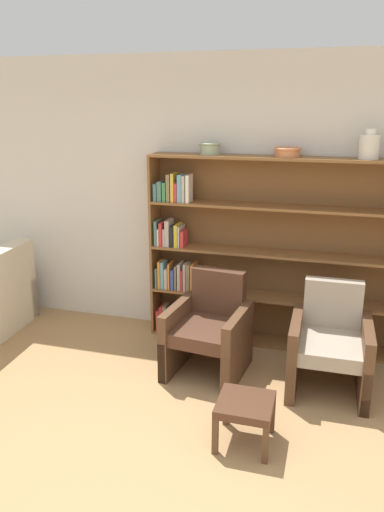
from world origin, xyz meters
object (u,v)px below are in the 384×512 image
(bookshelf, at_px, (258,255))
(armchair_cushioned, at_px, (330,344))
(bowl_olive, at_px, (287,151))
(armchair_leather, at_px, (209,329))
(bowl_copper, at_px, (210,148))
(vase_tall, at_px, (369,146))
(footstool, at_px, (245,408))

(bookshelf, distance_m, armchair_cushioned, 1.13)
(bowl_olive, xyz_separation_m, armchair_leather, (-0.53, -0.68, -1.49))
(bowl_copper, relative_size, bowl_olive, 0.83)
(vase_tall, distance_m, footstool, 2.42)
(bookshelf, height_order, vase_tall, vase_tall)
(armchair_leather, relative_size, armchair_cushioned, 1.00)
(bowl_copper, relative_size, vase_tall, 0.81)
(armchair_leather, xyz_separation_m, footstool, (0.49, -0.92, -0.11))
(vase_tall, relative_size, armchair_cushioned, 0.29)
(armchair_cushioned, bearing_deg, armchair_leather, -0.49)
(bowl_olive, distance_m, vase_tall, 0.69)
(bowl_copper, distance_m, bowl_olive, 0.71)
(vase_tall, relative_size, armchair_leather, 0.29)
(bowl_copper, distance_m, armchair_leather, 1.66)
(bookshelf, xyz_separation_m, armchair_cushioned, (0.72, -0.70, -0.50))
(bowl_copper, relative_size, armchair_cushioned, 0.24)
(bowl_copper, distance_m, armchair_cushioned, 2.05)
(bowl_copper, bearing_deg, bookshelf, 3.02)
(bowl_copper, relative_size, footstool, 0.54)
(bookshelf, relative_size, vase_tall, 9.97)
(bowl_olive, relative_size, footstool, 0.66)
(bowl_olive, distance_m, armchair_leather, 1.72)
(armchair_leather, height_order, armchair_cushioned, same)
(bookshelf, height_order, footstool, bookshelf)
(bookshelf, height_order, bowl_olive, bowl_olive)
(bowl_copper, bearing_deg, footstool, -67.28)
(bowl_copper, bearing_deg, bowl_olive, -0.00)
(footstool, bearing_deg, vase_tall, 65.57)
(armchair_cushioned, relative_size, footstool, 2.29)
(bowl_olive, distance_m, footstool, 2.27)
(bowl_olive, height_order, vase_tall, vase_tall)
(armchair_leather, distance_m, footstool, 1.05)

